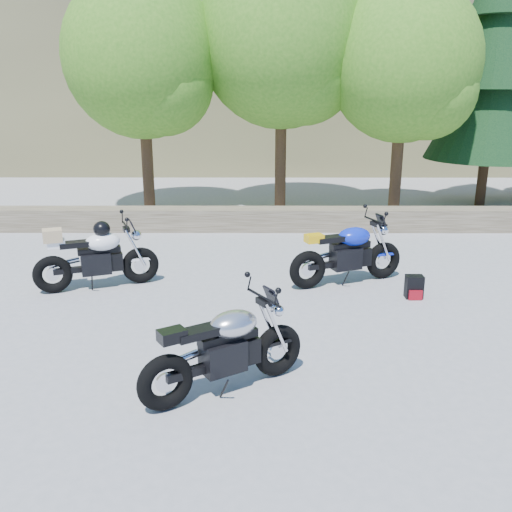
% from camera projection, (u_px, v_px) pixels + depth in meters
% --- Properties ---
extents(ground, '(90.00, 90.00, 0.00)m').
position_uv_depth(ground, '(241.00, 332.00, 7.52)').
color(ground, gray).
rests_on(ground, ground).
extents(stone_wall, '(22.00, 0.55, 0.50)m').
position_uv_depth(stone_wall, '(248.00, 219.00, 12.71)').
color(stone_wall, brown).
rests_on(stone_wall, ground).
extents(hillside, '(80.00, 30.00, 15.00)m').
position_uv_depth(hillside, '(307.00, 4.00, 32.15)').
color(hillside, brown).
rests_on(hillside, ground).
extents(tree_decid_left, '(3.67, 3.67, 5.62)m').
position_uv_depth(tree_decid_left, '(146.00, 62.00, 13.31)').
color(tree_decid_left, '#382314').
rests_on(tree_decid_left, ground).
extents(tree_decid_mid, '(4.08, 4.08, 6.24)m').
position_uv_depth(tree_decid_mid, '(286.00, 45.00, 13.57)').
color(tree_decid_mid, '#382314').
rests_on(tree_decid_mid, ground).
extents(tree_decid_right, '(3.54, 3.54, 5.41)m').
position_uv_depth(tree_decid_right, '(409.00, 68.00, 13.14)').
color(tree_decid_right, '#382314').
rests_on(tree_decid_right, ground).
extents(conifer_near, '(3.17, 3.17, 7.06)m').
position_uv_depth(conifer_near, '(496.00, 62.00, 14.29)').
color(conifer_near, '#382314').
rests_on(conifer_near, ground).
extents(silver_bike, '(1.73, 1.17, 0.98)m').
position_uv_depth(silver_bike, '(226.00, 350.00, 5.95)').
color(silver_bike, black).
rests_on(silver_bike, ground).
extents(white_bike, '(1.89, 0.88, 1.09)m').
position_uv_depth(white_bike, '(96.00, 256.00, 9.01)').
color(white_bike, black).
rests_on(white_bike, ground).
extents(blue_bike, '(1.95, 0.93, 1.02)m').
position_uv_depth(blue_bike, '(348.00, 254.00, 9.25)').
color(blue_bike, black).
rests_on(blue_bike, ground).
extents(backpack, '(0.26, 0.22, 0.35)m').
position_uv_depth(backpack, '(414.00, 287.00, 8.69)').
color(backpack, black).
rests_on(backpack, ground).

